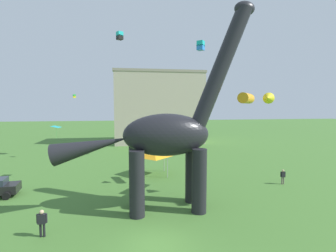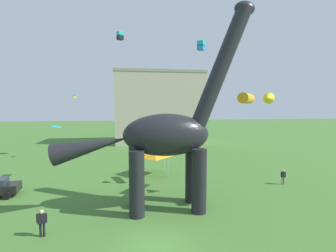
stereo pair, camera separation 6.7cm
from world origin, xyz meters
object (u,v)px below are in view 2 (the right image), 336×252
at_px(dinosaur_sculpture, 165,135).
at_px(person_strolling_adult, 283,175).
at_px(kite_far_left, 183,124).
at_px(kite_trailing, 120,36).
at_px(festival_canopy_tent, 154,153).
at_px(kite_near_low, 251,98).
at_px(kite_mid_right, 57,127).
at_px(kite_high_right, 201,46).
at_px(kite_near_high, 75,96).
at_px(person_photographer, 42,220).

distance_m(dinosaur_sculpture, person_strolling_adult, 13.90).
xyz_separation_m(kite_far_left, kite_trailing, (-6.35, 13.21, 11.68)).
relative_size(festival_canopy_tent, kite_near_low, 0.97).
relative_size(kite_far_left, kite_trailing, 2.25).
distance_m(kite_far_left, kite_mid_right, 13.33).
height_order(kite_high_right, kite_near_low, kite_high_right).
distance_m(dinosaur_sculpture, kite_near_high, 22.04).
height_order(kite_trailing, kite_mid_right, kite_trailing).
bearing_deg(kite_high_right, person_photographer, -127.69).
height_order(kite_far_left, kite_trailing, kite_trailing).
relative_size(person_strolling_adult, kite_mid_right, 1.11).
bearing_deg(kite_high_right, festival_canopy_tent, -134.29).
bearing_deg(dinosaur_sculpture, kite_near_low, 25.75).
height_order(festival_canopy_tent, kite_near_high, kite_near_high).
height_order(kite_high_right, kite_mid_right, kite_high_right).
height_order(person_photographer, kite_near_low, kite_near_low).
height_order(person_photographer, person_strolling_adult, person_photographer).
bearing_deg(kite_near_low, kite_far_left, 139.43).
relative_size(person_strolling_adult, festival_canopy_tent, 0.47).
height_order(dinosaur_sculpture, kite_far_left, dinosaur_sculpture).
distance_m(person_photographer, kite_high_right, 29.75).
relative_size(kite_high_right, kite_near_low, 0.40).
relative_size(festival_canopy_tent, kite_trailing, 2.87).
xyz_separation_m(person_strolling_adult, kite_near_high, (-22.76, 15.14, 8.29)).
distance_m(person_photographer, person_strolling_adult, 21.46).
bearing_deg(dinosaur_sculpture, person_photographer, -144.10).
relative_size(dinosaur_sculpture, person_photographer, 9.45).
xyz_separation_m(dinosaur_sculpture, kite_high_right, (7.67, 17.20, 10.79)).
bearing_deg(person_strolling_adult, person_photographer, 168.06).
distance_m(kite_high_right, kite_near_low, 17.78).
bearing_deg(kite_near_high, festival_canopy_tent, -43.16).
distance_m(festival_canopy_tent, kite_far_left, 5.80).
xyz_separation_m(kite_trailing, kite_near_low, (11.24, -17.40, -9.31)).
distance_m(person_strolling_adult, festival_canopy_tent, 13.60).
xyz_separation_m(kite_near_low, kite_near_high, (-17.75, 17.81, 0.74)).
height_order(dinosaur_sculpture, kite_mid_right, dinosaur_sculpture).
xyz_separation_m(dinosaur_sculpture, person_strolling_adult, (12.44, 4.01, -4.76)).
bearing_deg(person_strolling_adult, kite_far_left, 140.54).
distance_m(kite_far_left, kite_high_right, 16.45).
bearing_deg(festival_canopy_tent, kite_high_right, 45.71).
xyz_separation_m(kite_mid_right, kite_near_low, (17.66, -7.99, 2.84)).
xyz_separation_m(kite_trailing, kite_mid_right, (-6.42, -9.41, -12.15)).
bearing_deg(kite_trailing, kite_near_low, -57.15).
distance_m(kite_far_left, kite_near_low, 6.86).
xyz_separation_m(person_strolling_adult, festival_canopy_tent, (-12.38, 5.40, 1.64)).
xyz_separation_m(dinosaur_sculpture, kite_trailing, (-3.82, 18.74, 12.10)).
bearing_deg(kite_trailing, kite_mid_right, -124.31).
xyz_separation_m(festival_canopy_tent, kite_high_right, (7.61, 7.80, 13.91)).
height_order(festival_canopy_tent, kite_high_right, kite_high_right).
xyz_separation_m(kite_high_right, kite_near_low, (-0.25, -15.87, -8.00)).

